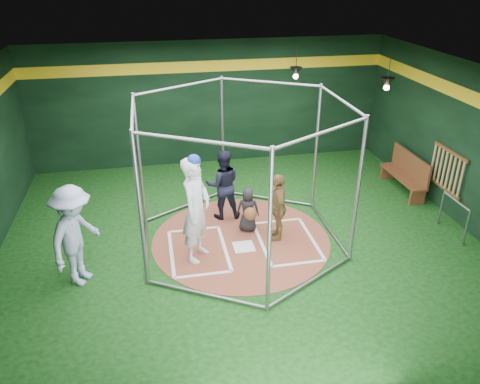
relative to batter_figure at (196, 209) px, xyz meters
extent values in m
cube|color=black|center=(0.97, 0.47, -1.12)|extent=(10.00, 9.00, 0.02)
cube|color=black|center=(0.97, 0.47, 2.39)|extent=(10.00, 9.00, 0.02)
cube|color=black|center=(0.97, 4.97, 0.64)|extent=(10.00, 0.10, 3.50)
cube|color=black|center=(0.97, -4.03, 0.64)|extent=(10.00, 0.10, 3.50)
cube|color=black|center=(5.97, 0.47, 0.64)|extent=(0.10, 9.00, 3.50)
cube|color=yellow|center=(0.97, 4.94, 1.69)|extent=(10.00, 0.01, 0.30)
cube|color=yellow|center=(5.94, 0.47, 1.69)|extent=(0.01, 9.00, 0.30)
cylinder|color=brown|center=(0.97, 0.47, -1.10)|extent=(3.80, 3.80, 0.01)
cube|color=white|center=(0.97, 0.17, -1.09)|extent=(0.43, 0.43, 0.01)
cube|color=white|center=(0.02, 1.07, -1.09)|extent=(1.10, 0.07, 0.01)
cube|color=white|center=(0.02, -0.63, -1.09)|extent=(1.10, 0.07, 0.01)
cube|color=white|center=(-0.53, 0.22, -1.09)|extent=(0.07, 1.70, 0.01)
cube|color=white|center=(0.57, 0.22, -1.09)|extent=(0.07, 1.70, 0.01)
cube|color=white|center=(1.92, 1.07, -1.09)|extent=(1.10, 0.07, 0.01)
cube|color=white|center=(1.92, -0.63, -1.09)|extent=(1.10, 0.07, 0.01)
cube|color=white|center=(1.37, 0.22, -1.09)|extent=(0.07, 1.70, 0.01)
cube|color=white|center=(2.47, 0.22, -1.09)|extent=(0.07, 1.70, 0.01)
cylinder|color=gray|center=(2.96, 1.62, 0.39)|extent=(0.07, 0.07, 3.00)
cylinder|color=gray|center=(0.97, 2.77, 0.39)|extent=(0.07, 0.07, 3.00)
cylinder|color=gray|center=(-1.02, 1.62, 0.39)|extent=(0.07, 0.07, 3.00)
cylinder|color=gray|center=(-1.02, -0.68, 0.39)|extent=(0.07, 0.07, 3.00)
cylinder|color=gray|center=(0.97, -1.83, 0.39)|extent=(0.07, 0.07, 3.00)
cylinder|color=gray|center=(2.96, -0.68, 0.39)|extent=(0.07, 0.07, 3.00)
cylinder|color=gray|center=(1.97, 2.19, 1.84)|extent=(2.02, 1.20, 0.06)
cylinder|color=gray|center=(1.97, 2.19, -1.06)|extent=(2.02, 1.20, 0.06)
cylinder|color=gray|center=(-0.02, 2.19, 1.84)|extent=(2.02, 1.20, 0.06)
cylinder|color=gray|center=(-0.02, 2.19, -1.06)|extent=(2.02, 1.20, 0.06)
cylinder|color=gray|center=(-1.02, 0.47, 1.84)|extent=(0.06, 2.30, 0.06)
cylinder|color=gray|center=(-1.02, 0.47, -1.06)|extent=(0.06, 2.30, 0.06)
cylinder|color=gray|center=(-0.02, -1.26, 1.84)|extent=(2.02, 1.20, 0.06)
cylinder|color=gray|center=(-0.02, -1.26, -1.06)|extent=(2.02, 1.20, 0.06)
cylinder|color=gray|center=(1.97, -1.26, 1.84)|extent=(2.02, 1.20, 0.06)
cylinder|color=gray|center=(1.97, -1.26, -1.06)|extent=(2.02, 1.20, 0.06)
cylinder|color=gray|center=(2.96, 0.47, 1.84)|extent=(0.06, 2.30, 0.06)
cylinder|color=gray|center=(2.96, 0.47, -1.06)|extent=(0.06, 2.30, 0.06)
cube|color=brown|center=(5.91, 0.87, 0.39)|extent=(0.05, 1.25, 0.08)
cube|color=brown|center=(5.91, 0.87, -0.51)|extent=(0.05, 1.25, 0.08)
cylinder|color=tan|center=(5.89, 0.32, -0.06)|extent=(0.06, 0.06, 0.85)
cylinder|color=tan|center=(5.89, 0.48, -0.06)|extent=(0.06, 0.06, 0.85)
cylinder|color=tan|center=(5.89, 0.63, -0.06)|extent=(0.06, 0.06, 0.85)
cylinder|color=tan|center=(5.89, 0.79, -0.06)|extent=(0.06, 0.06, 0.85)
cylinder|color=tan|center=(5.89, 0.95, -0.06)|extent=(0.06, 0.06, 0.85)
cylinder|color=tan|center=(5.89, 1.11, -0.06)|extent=(0.06, 0.06, 0.85)
cylinder|color=tan|center=(5.89, 1.26, -0.06)|extent=(0.06, 0.06, 0.85)
cylinder|color=tan|center=(5.89, 1.42, -0.06)|extent=(0.06, 0.06, 0.85)
cone|color=black|center=(3.17, 4.07, 1.64)|extent=(0.34, 0.34, 0.22)
sphere|color=#FFD899|center=(3.17, 4.07, 1.51)|extent=(0.14, 0.14, 0.14)
cylinder|color=black|center=(3.17, 4.07, 1.99)|extent=(0.02, 0.02, 0.70)
cone|color=black|center=(4.97, 2.47, 1.64)|extent=(0.34, 0.34, 0.22)
sphere|color=#FFD899|center=(4.97, 2.47, 1.51)|extent=(0.14, 0.14, 0.14)
cylinder|color=black|center=(4.97, 2.47, 1.99)|extent=(0.02, 0.02, 0.70)
imported|color=silver|center=(0.00, 0.00, -0.02)|extent=(0.84, 0.94, 2.15)
sphere|color=navy|center=(0.00, 0.00, 1.00)|extent=(0.26, 0.26, 0.26)
imported|color=#A88548|center=(1.75, 0.42, -0.35)|extent=(0.45, 0.90, 1.49)
imported|color=black|center=(1.20, 0.84, -0.59)|extent=(0.56, 0.44, 1.02)
sphere|color=brown|center=(1.20, 0.59, -0.56)|extent=(0.28, 0.28, 0.28)
imported|color=black|center=(0.77, 1.55, -0.27)|extent=(0.83, 0.66, 1.65)
imported|color=#A0B3D4|center=(-2.21, -0.34, -0.13)|extent=(1.22, 1.45, 1.95)
cube|color=brown|center=(5.52, 2.01, -0.70)|extent=(0.41, 1.74, 0.06)
cube|color=brown|center=(5.69, 2.01, -0.38)|extent=(0.06, 1.74, 0.58)
cube|color=brown|center=(5.52, 1.24, -0.91)|extent=(0.39, 0.08, 0.39)
cube|color=brown|center=(5.52, 2.78, -0.91)|extent=(0.39, 0.08, 0.39)
cylinder|color=gray|center=(5.52, -0.63, -0.70)|extent=(0.05, 0.05, 0.82)
cylinder|color=gray|center=(5.52, 0.28, -0.70)|extent=(0.05, 0.05, 0.82)
cylinder|color=gray|center=(5.52, -0.17, -0.30)|extent=(0.05, 0.91, 0.05)
camera|label=1|loc=(-0.70, -7.90, 4.28)|focal=35.00mm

